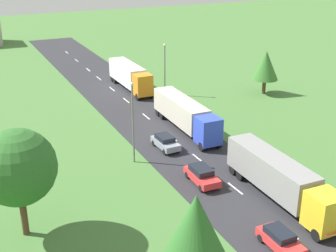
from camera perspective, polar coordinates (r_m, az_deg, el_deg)
The scene contains 12 objects.
road at distance 50.09m, azimuth 2.46°, elevation -3.04°, with size 10.00×140.00×0.06m, color #2B2B30.
lane_marking_centre at distance 45.73m, azimuth 5.74°, elevation -5.62°, with size 0.16×119.29×0.01m.
truck_lead at distance 40.94m, azimuth 13.70°, elevation -6.30°, with size 2.75×13.40×3.68m.
truck_second at distance 54.76m, azimuth 2.14°, elevation 1.56°, with size 2.75×13.59×3.58m.
truck_third at distance 71.03m, azimuth -4.79°, elevation 6.29°, with size 2.55×12.24×3.75m.
car_lead at distance 35.45m, azimuth 13.82°, elevation -13.58°, with size 1.79×3.92×1.51m.
car_second at distance 43.21m, azimuth 4.23°, elevation -6.10°, with size 1.99×4.25×1.54m.
car_third at distance 50.09m, azimuth -0.32°, elevation -2.01°, with size 1.94×3.99×1.48m.
lamppost_second at distance 45.79m, azimuth -4.39°, elevation 0.89°, with size 0.36×0.36×8.54m.
lamppost_third at distance 67.67m, azimuth -0.41°, elevation 7.42°, with size 0.36×0.36×7.67m.
tree_birch at distance 69.68m, azimuth 12.06°, elevation 7.38°, with size 3.89×3.89×6.50m.
tree_elm at distance 35.39m, azimuth -18.23°, elevation -4.93°, with size 5.83×5.83×8.68m.
Camera 1 is at (-21.53, -15.61, 20.93)m, focal length 48.95 mm.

